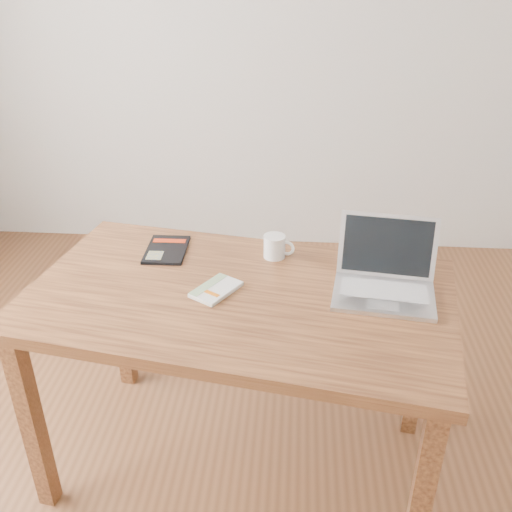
# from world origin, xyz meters

# --- Properties ---
(room) EXTENTS (4.04, 4.04, 2.70)m
(room) POSITION_xyz_m (-0.07, 0.00, 1.36)
(room) COLOR brown
(room) RESTS_ON ground
(desk) EXTENTS (1.43, 0.97, 0.75)m
(desk) POSITION_xyz_m (-0.14, 0.17, 0.66)
(desk) COLOR brown
(desk) RESTS_ON ground
(white_guidebook) EXTENTS (0.17, 0.19, 0.01)m
(white_guidebook) POSITION_xyz_m (-0.22, 0.17, 0.76)
(white_guidebook) COLOR beige
(white_guidebook) RESTS_ON desk
(black_guidebook) EXTENTS (0.14, 0.21, 0.01)m
(black_guidebook) POSITION_xyz_m (-0.43, 0.42, 0.76)
(black_guidebook) COLOR black
(black_guidebook) RESTS_ON desk
(laptop) EXTENTS (0.34, 0.31, 0.21)m
(laptop) POSITION_xyz_m (0.31, 0.22, 0.80)
(laptop) COLOR silver
(laptop) RESTS_ON desk
(coffee_mug) EXTENTS (0.11, 0.08, 0.08)m
(coffee_mug) POSITION_xyz_m (-0.04, 0.41, 0.79)
(coffee_mug) COLOR white
(coffee_mug) RESTS_ON desk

